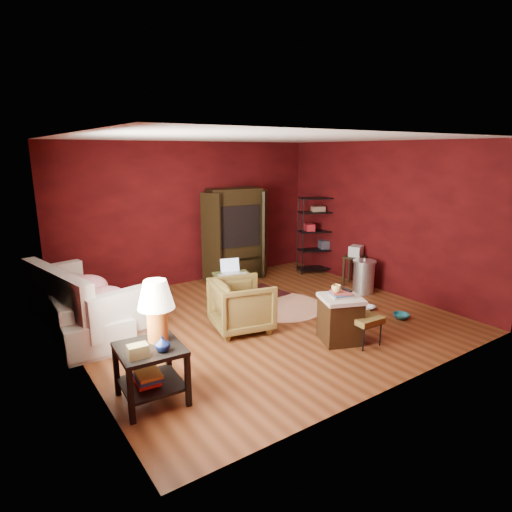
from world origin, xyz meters
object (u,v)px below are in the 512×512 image
(sofa, at_px, (82,302))
(armchair, at_px, (242,303))
(wire_shelving, at_px, (318,232))
(side_table, at_px, (153,330))
(laptop_desk, at_px, (232,277))
(hamper, at_px, (340,318))
(tv_armoire, at_px, (234,232))

(sofa, xyz_separation_m, armchair, (1.97, -1.31, -0.02))
(armchair, xyz_separation_m, wire_shelving, (3.06, 1.71, 0.48))
(armchair, distance_m, side_table, 2.04)
(laptop_desk, bearing_deg, wire_shelving, 30.35)
(armchair, height_order, wire_shelving, wire_shelving)
(armchair, height_order, hamper, armchair)
(sofa, xyz_separation_m, tv_armoire, (3.31, 1.06, 0.53))
(tv_armoire, distance_m, wire_shelving, 1.85)
(sofa, height_order, side_table, side_table)
(sofa, bearing_deg, armchair, -122.80)
(side_table, relative_size, hamper, 1.73)
(side_table, xyz_separation_m, laptop_desk, (2.22, 2.06, -0.30))
(armchair, bearing_deg, side_table, 132.50)
(hamper, xyz_separation_m, laptop_desk, (-0.44, 2.19, 0.14))
(laptop_desk, distance_m, tv_armoire, 1.64)
(armchair, relative_size, hamper, 1.12)
(side_table, bearing_deg, tv_armoire, 47.59)
(armchair, xyz_separation_m, laptop_desk, (0.48, 1.06, 0.06))
(side_table, bearing_deg, hamper, -2.73)
(side_table, xyz_separation_m, tv_armoire, (3.08, 3.37, 0.20))
(laptop_desk, height_order, tv_armoire, tv_armoire)
(sofa, distance_m, side_table, 2.35)
(armchair, distance_m, tv_armoire, 2.78)
(hamper, xyz_separation_m, tv_armoire, (0.42, 3.50, 0.64))
(sofa, relative_size, hamper, 3.02)
(side_table, height_order, tv_armoire, tv_armoire)
(hamper, bearing_deg, armchair, 129.25)
(hamper, relative_size, wire_shelving, 0.46)
(side_table, distance_m, wire_shelving, 5.52)
(hamper, relative_size, tv_armoire, 0.40)
(sofa, bearing_deg, hamper, -129.30)
(tv_armoire, bearing_deg, side_table, -124.11)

